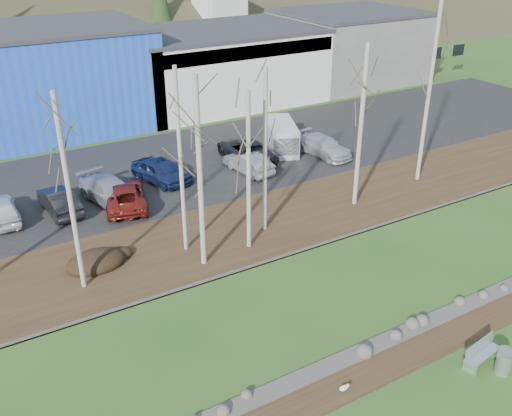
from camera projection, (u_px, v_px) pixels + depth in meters
ground at (421, 400)px, 20.84m from camera, size 200.00×200.00×0.00m
dirt_strip at (382, 365)px, 22.45m from camera, size 80.00×1.80×0.03m
near_bank_rocks at (365, 351)px, 23.22m from camera, size 80.00×0.80×0.50m
river at (307, 300)px, 26.37m from camera, size 80.00×8.00×0.90m
far_bank_rocks at (261, 260)px, 29.52m from camera, size 80.00×0.80×0.46m
far_bank at (232, 232)px, 31.95m from camera, size 80.00×7.00×0.15m
parking_lot at (160, 170)px, 40.02m from camera, size 80.00×14.00×0.14m
building_blue at (22, 81)px, 46.21m from camera, size 20.40×12.24×8.30m
building_white at (219, 65)px, 54.75m from camera, size 18.36×12.24×6.80m
building_grey at (349, 46)px, 61.97m from camera, size 14.28×12.24×7.30m
bench_intact at (481, 353)px, 22.41m from camera, size 1.93×0.81×0.94m
litter_bin at (504, 362)px, 21.89m from camera, size 0.59×0.59×1.00m
seagull at (344, 388)px, 21.13m from camera, size 0.44×0.21×0.32m
dirt_mound at (96, 261)px, 28.58m from camera, size 2.97×2.09×0.58m
birch_1 at (70, 196)px, 25.01m from camera, size 0.22×0.22×9.44m
birch_2 at (181, 164)px, 28.07m from camera, size 0.21×0.21×9.67m
birch_3 at (200, 176)px, 26.83m from camera, size 0.26×0.26×9.62m
birch_4 at (265, 153)px, 30.17m from camera, size 0.24×0.24×9.11m
birch_5 at (249, 173)px, 28.59m from camera, size 0.23×0.23×8.45m
birch_6 at (361, 128)px, 32.95m from camera, size 0.26×0.26×9.69m
birch_7 at (430, 87)px, 35.63m from camera, size 0.25×0.25×12.57m
car_0 at (1, 209)px, 32.76m from camera, size 1.81×4.35×1.47m
car_1 at (59, 201)px, 33.75m from camera, size 1.84×4.53×1.46m
car_2 at (125, 195)px, 34.48m from camera, size 3.63×5.60×1.43m
car_3 at (111, 191)px, 34.85m from camera, size 3.29×5.65×1.54m
car_4 at (158, 172)px, 37.72m from camera, size 2.90×4.63×1.47m
car_5 at (249, 163)px, 39.20m from camera, size 1.99×4.34×1.38m
car_6 at (246, 149)px, 41.27m from camera, size 2.83×5.79×1.58m
car_7 at (323, 146)px, 42.12m from camera, size 2.60×5.11×1.42m
car_8 at (165, 170)px, 37.94m from camera, size 2.90×4.63×1.47m
van_white at (281, 137)px, 42.90m from camera, size 3.72×5.18×2.09m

